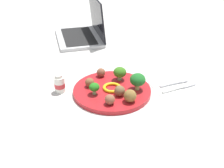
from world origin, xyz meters
The scene contains 16 objects.
ground_plane centered at (0.00, 0.00, 0.00)m, with size 4.00×4.00×0.00m, color beige.
plate centered at (0.00, 0.00, 0.01)m, with size 0.28×0.28×0.02m, color red.
broccoli_floret_back_left centered at (-0.07, -0.02, 0.04)m, with size 0.04×0.04×0.04m.
broccoli_floret_far_rim centered at (0.09, -0.03, 0.05)m, with size 0.06×0.06×0.06m.
broccoli_floret_near_rim centered at (0.05, 0.06, 0.05)m, with size 0.05×0.05×0.05m.
meatball_near_rim centered at (-0.03, -0.09, 0.03)m, with size 0.03×0.03×0.03m, color brown.
meatball_front_right centered at (-0.07, 0.04, 0.03)m, with size 0.03×0.03×0.03m, color brown.
meatball_far_rim centered at (0.04, -0.09, 0.04)m, with size 0.04×0.04×0.04m, color brown.
meatball_mid_left centered at (-0.02, 0.10, 0.03)m, with size 0.03×0.03×0.03m, color brown.
meatball_center centered at (0.01, -0.05, 0.03)m, with size 0.04×0.04×0.04m, color brown.
pepper_ring_mid_right centered at (0.00, 0.00, 0.02)m, with size 0.07×0.07×0.01m, color yellow.
napkin centered at (0.24, -0.03, 0.00)m, with size 0.17×0.12×0.01m, color white.
fork centered at (0.25, -0.01, 0.01)m, with size 0.12×0.03×0.01m.
knife centered at (0.25, -0.04, 0.01)m, with size 0.15×0.04×0.01m.
yogurt_bottle centered at (-0.18, 0.06, 0.03)m, with size 0.04×0.04×0.07m.
laptop centered at (0.00, 0.57, 0.04)m, with size 0.23×0.32×0.22m.
Camera 1 is at (-0.23, -0.82, 0.53)m, focal length 44.32 mm.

